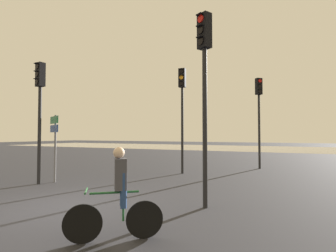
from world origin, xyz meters
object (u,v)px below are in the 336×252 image
at_px(traffic_light_center, 182,101).
at_px(cyclist, 118,193).
at_px(traffic_light_near_left, 40,100).
at_px(traffic_light_near_right, 204,73).
at_px(direction_sign_post, 55,136).
at_px(traffic_light_far_right, 259,106).

distance_m(traffic_light_center, cyclist, 8.42).
height_order(traffic_light_near_left, traffic_light_near_right, traffic_light_near_right).
bearing_deg(direction_sign_post, traffic_light_center, -102.74).
height_order(traffic_light_far_right, direction_sign_post, traffic_light_far_right).
distance_m(traffic_light_far_right, cyclist, 11.58).
height_order(traffic_light_center, cyclist, traffic_light_center).
bearing_deg(traffic_light_near_left, cyclist, 162.48).
height_order(traffic_light_near_left, traffic_light_center, traffic_light_center).
xyz_separation_m(traffic_light_center, traffic_light_near_right, (2.73, -5.13, -0.04)).
distance_m(traffic_light_near_left, cyclist, 6.95).
bearing_deg(traffic_light_far_right, traffic_light_near_left, 11.09).
relative_size(traffic_light_far_right, traffic_light_near_left, 1.08).
xyz_separation_m(traffic_light_far_right, traffic_light_near_left, (-6.93, -8.24, -0.24)).
bearing_deg(traffic_light_center, cyclist, 100.19).
xyz_separation_m(traffic_light_far_right, traffic_light_center, (-3.10, -3.48, 0.05)).
height_order(traffic_light_near_right, cyclist, traffic_light_near_right).
distance_m(direction_sign_post, cyclist, 6.67).
height_order(traffic_light_far_right, traffic_light_near_left, traffic_light_far_right).
height_order(traffic_light_center, direction_sign_post, traffic_light_center).
bearing_deg(traffic_light_near_right, cyclist, 103.16).
xyz_separation_m(traffic_light_near_left, direction_sign_post, (0.23, 0.50, -1.36)).
relative_size(traffic_light_near_left, direction_sign_post, 1.75).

